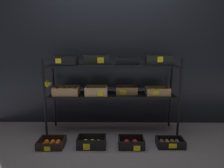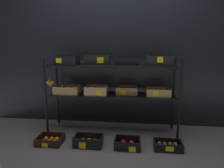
% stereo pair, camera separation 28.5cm
% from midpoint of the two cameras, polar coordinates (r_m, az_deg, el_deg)
% --- Properties ---
extents(ground_plane, '(10.00, 10.00, 0.00)m').
position_cam_midpoint_polar(ground_plane, '(3.07, 2.73, -13.47)').
color(ground_plane, slate).
extents(storefront_wall, '(4.22, 0.12, 2.24)m').
position_cam_midpoint_polar(storefront_wall, '(3.21, 3.40, 8.24)').
color(storefront_wall, black).
rests_on(storefront_wall, ground_plane).
extents(display_rack, '(1.95, 0.46, 1.14)m').
position_cam_midpoint_polar(display_rack, '(2.83, 2.34, 1.34)').
color(display_rack, black).
rests_on(display_rack, ground_plane).
extents(crate_ground_tangerine, '(0.33, 0.26, 0.10)m').
position_cam_midpoint_polar(crate_ground_tangerine, '(2.80, -14.49, -15.54)').
color(crate_ground_tangerine, black).
rests_on(crate_ground_tangerine, ground_plane).
extents(crate_ground_apple_gold, '(0.36, 0.21, 0.14)m').
position_cam_midpoint_polar(crate_ground_apple_gold, '(2.66, -3.65, -16.35)').
color(crate_ground_apple_gold, black).
rests_on(crate_ground_apple_gold, ground_plane).
extents(crate_ground_apple_red, '(0.33, 0.24, 0.12)m').
position_cam_midpoint_polar(crate_ground_apple_red, '(2.63, 7.70, -16.83)').
color(crate_ground_apple_red, black).
rests_on(crate_ground_apple_red, ground_plane).
extents(crate_ground_kiwi, '(0.35, 0.21, 0.10)m').
position_cam_midpoint_polar(crate_ground_kiwi, '(2.71, 18.82, -16.59)').
color(crate_ground_kiwi, black).
rests_on(crate_ground_kiwi, ground_plane).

